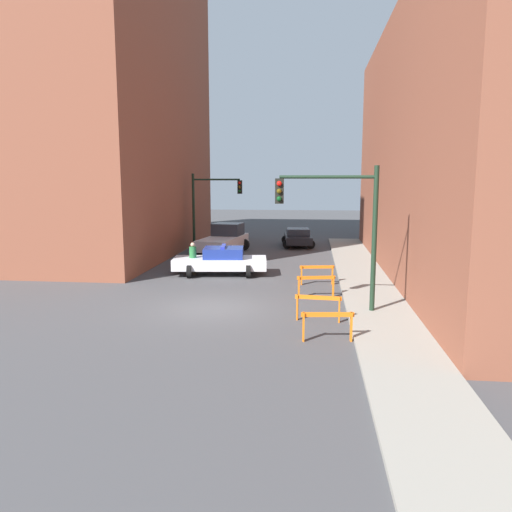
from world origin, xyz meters
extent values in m
plane|color=#424244|center=(0.00, 0.00, 0.00)|extent=(120.00, 120.00, 0.00)
cube|color=gray|center=(6.20, 0.00, 0.06)|extent=(2.40, 44.00, 0.12)
cube|color=brown|center=(-12.00, 14.00, 9.66)|extent=(14.00, 20.00, 19.32)
cylinder|color=black|center=(5.90, -0.05, 2.72)|extent=(0.18, 0.18, 5.20)
cylinder|color=black|center=(4.20, -0.05, 4.92)|extent=(3.40, 0.12, 0.12)
cube|color=black|center=(2.50, -0.05, 4.42)|extent=(0.30, 0.22, 0.90)
sphere|color=red|center=(2.50, -0.20, 4.69)|extent=(0.18, 0.18, 0.18)
sphere|color=#4C3D0C|center=(2.50, -0.20, 4.42)|extent=(0.18, 0.18, 0.18)
sphere|color=#0C4219|center=(2.50, -0.20, 4.15)|extent=(0.18, 0.18, 0.18)
cylinder|color=black|center=(-4.40, 15.36, 2.60)|extent=(0.18, 0.18, 5.20)
cylinder|color=black|center=(-2.80, 15.36, 4.80)|extent=(3.20, 0.12, 0.12)
cube|color=black|center=(-1.20, 15.36, 4.30)|extent=(0.30, 0.22, 0.90)
sphere|color=red|center=(-1.20, 15.22, 4.57)|extent=(0.18, 0.18, 0.18)
sphere|color=#4C3D0C|center=(-1.20, 15.22, 4.30)|extent=(0.18, 0.18, 0.18)
sphere|color=#0C4219|center=(-1.20, 15.22, 4.03)|extent=(0.18, 0.18, 0.18)
cube|color=white|center=(-0.95, 6.61, 0.60)|extent=(4.88, 2.37, 0.55)
cube|color=navy|center=(-0.77, 6.63, 1.14)|extent=(2.15, 1.84, 0.52)
cylinder|color=black|center=(-2.31, 5.60, 0.33)|extent=(0.29, 0.68, 0.66)
cylinder|color=black|center=(-2.50, 7.29, 0.33)|extent=(0.29, 0.68, 0.66)
cylinder|color=black|center=(0.59, 5.93, 0.33)|extent=(0.29, 0.68, 0.66)
cylinder|color=black|center=(0.40, 7.62, 0.33)|extent=(0.29, 0.68, 0.66)
cube|color=#2633BF|center=(-0.77, 6.63, 1.46)|extent=(0.36, 1.40, 0.12)
cube|color=silver|center=(-2.10, 13.80, 0.75)|extent=(2.73, 5.63, 0.70)
cube|color=#2D333D|center=(-1.95, 14.87, 1.50)|extent=(2.06, 1.97, 0.80)
cylinder|color=black|center=(-2.78, 15.58, 0.40)|extent=(0.83, 0.37, 0.80)
cylinder|color=black|center=(-0.96, 15.33, 0.40)|extent=(0.83, 0.37, 0.80)
cylinder|color=black|center=(-3.25, 12.27, 0.40)|extent=(0.83, 0.37, 0.80)
cylinder|color=black|center=(-1.43, 12.01, 0.40)|extent=(0.83, 0.37, 0.80)
cube|color=black|center=(2.64, 18.00, 0.57)|extent=(2.19, 4.45, 0.52)
cube|color=#232833|center=(2.66, 17.83, 1.07)|extent=(1.74, 1.94, 0.48)
cylinder|color=black|center=(1.70, 19.25, 0.31)|extent=(0.64, 0.28, 0.62)
cylinder|color=black|center=(3.35, 19.40, 0.31)|extent=(0.64, 0.28, 0.62)
cylinder|color=black|center=(1.94, 16.60, 0.31)|extent=(0.64, 0.28, 0.62)
cylinder|color=black|center=(3.59, 16.75, 0.31)|extent=(0.64, 0.28, 0.62)
cylinder|color=#382D23|center=(-2.32, 6.46, 0.41)|extent=(0.36, 0.36, 0.82)
cylinder|color=#236633|center=(-2.32, 6.46, 1.13)|extent=(0.47, 0.47, 0.62)
sphere|color=tan|center=(-2.32, 6.46, 1.55)|extent=(0.28, 0.28, 0.22)
cube|color=orange|center=(4.20, -3.41, 0.83)|extent=(1.60, 0.23, 0.14)
cube|color=orange|center=(3.48, -3.49, 0.45)|extent=(0.07, 0.16, 0.90)
cube|color=orange|center=(4.91, -3.33, 0.45)|extent=(0.07, 0.16, 0.90)
cube|color=orange|center=(3.94, -1.27, 0.83)|extent=(1.60, 0.21, 0.14)
cube|color=orange|center=(3.23, -1.19, 0.45)|extent=(0.07, 0.16, 0.90)
cube|color=orange|center=(4.66, -1.34, 0.45)|extent=(0.07, 0.16, 0.90)
cube|color=orange|center=(3.89, 2.24, 0.83)|extent=(1.58, 0.36, 0.14)
cube|color=orange|center=(3.18, 2.10, 0.45)|extent=(0.08, 0.17, 0.90)
cube|color=orange|center=(4.60, 2.38, 0.45)|extent=(0.08, 0.17, 0.90)
cube|color=orange|center=(3.94, 4.75, 0.83)|extent=(1.59, 0.31, 0.14)
cube|color=orange|center=(3.23, 4.63, 0.45)|extent=(0.07, 0.17, 0.90)
cube|color=orange|center=(4.65, 4.86, 0.45)|extent=(0.07, 0.17, 0.90)
camera|label=1|loc=(3.71, -18.05, 4.86)|focal=35.00mm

